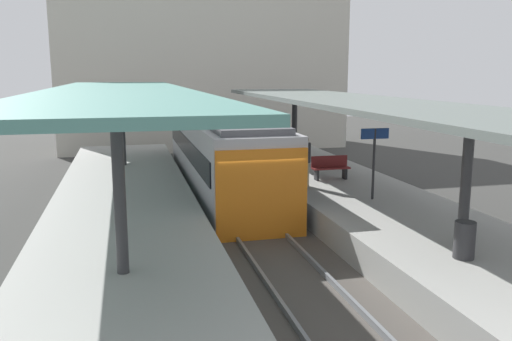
{
  "coord_description": "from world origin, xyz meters",
  "views": [
    {
      "loc": [
        -3.61,
        -15.11,
        4.9
      ],
      "look_at": [
        0.82,
        2.9,
        1.43
      ],
      "focal_mm": 37.03,
      "sensor_mm": 36.0,
      "label": 1
    }
  ],
  "objects_px": {
    "commuter_train": "(221,153)",
    "platform_sign": "(374,147)",
    "platform_bench": "(330,167)",
    "litter_bin": "(464,240)",
    "passenger_near_bench": "(305,161)"
  },
  "relations": [
    {
      "from": "commuter_train",
      "to": "platform_sign",
      "type": "relative_size",
      "value": 5.97
    },
    {
      "from": "platform_bench",
      "to": "litter_bin",
      "type": "bearing_deg",
      "value": -92.5
    },
    {
      "from": "commuter_train",
      "to": "passenger_near_bench",
      "type": "bearing_deg",
      "value": -57.34
    },
    {
      "from": "platform_sign",
      "to": "platform_bench",
      "type": "bearing_deg",
      "value": 92.22
    },
    {
      "from": "platform_sign",
      "to": "litter_bin",
      "type": "distance_m",
      "value": 5.49
    },
    {
      "from": "litter_bin",
      "to": "passenger_near_bench",
      "type": "relative_size",
      "value": 0.46
    },
    {
      "from": "commuter_train",
      "to": "platform_bench",
      "type": "distance_m",
      "value": 4.47
    },
    {
      "from": "commuter_train",
      "to": "passenger_near_bench",
      "type": "distance_m",
      "value": 4.27
    },
    {
      "from": "passenger_near_bench",
      "to": "platform_bench",
      "type": "bearing_deg",
      "value": 36.17
    },
    {
      "from": "platform_bench",
      "to": "passenger_near_bench",
      "type": "xyz_separation_m",
      "value": [
        -1.3,
        -0.95,
        0.44
      ]
    },
    {
      "from": "platform_sign",
      "to": "passenger_near_bench",
      "type": "xyz_separation_m",
      "value": [
        -1.43,
        2.27,
        -0.72
      ]
    },
    {
      "from": "commuter_train",
      "to": "platform_bench",
      "type": "xyz_separation_m",
      "value": [
        3.6,
        -2.64,
        -0.26
      ]
    },
    {
      "from": "commuter_train",
      "to": "litter_bin",
      "type": "xyz_separation_m",
      "value": [
        3.23,
        -11.19,
        -0.33
      ]
    },
    {
      "from": "platform_sign",
      "to": "commuter_train",
      "type": "bearing_deg",
      "value": 122.45
    },
    {
      "from": "passenger_near_bench",
      "to": "platform_sign",
      "type": "bearing_deg",
      "value": -57.87
    }
  ]
}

